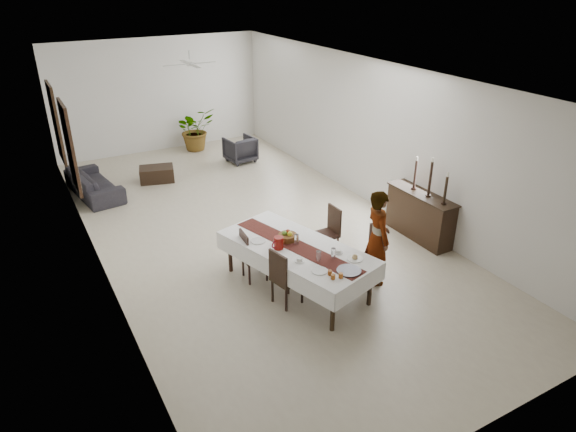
{
  "coord_description": "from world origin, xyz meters",
  "views": [
    {
      "loc": [
        -3.97,
        -8.68,
        4.89
      ],
      "look_at": [
        -0.09,
        -1.76,
        1.05
      ],
      "focal_mm": 32.0,
      "sensor_mm": 36.0,
      "label": 1
    }
  ],
  "objects": [
    {
      "name": "candlestick_near_shaft",
      "position": [
        2.78,
        -2.55,
        1.24
      ],
      "size": [
        0.05,
        0.05,
        0.51
      ],
      "primitive_type": "cylinder",
      "color": "black",
      "rests_on": "candlestick_near_base"
    },
    {
      "name": "saucer_right",
      "position": [
        0.21,
        -2.87,
        0.8
      ],
      "size": [
        0.16,
        0.16,
        0.01
      ],
      "primitive_type": "cylinder",
      "color": "silver",
      "rests_on": "tablecloth_top"
    },
    {
      "name": "table_leg_br",
      "position": [
        -0.14,
        -1.09,
        0.36
      ],
      "size": [
        0.09,
        0.09,
        0.73
      ],
      "primitive_type": "cylinder",
      "rotation": [
        0.0,
        0.0,
        0.28
      ],
      "color": "black",
      "rests_on": "floor"
    },
    {
      "name": "chair_left_near_leg_br",
      "position": [
        -0.41,
        -2.8,
        0.2
      ],
      "size": [
        0.05,
        0.05,
        0.41
      ],
      "primitive_type": "cylinder",
      "rotation": [
        0.0,
        0.0,
        0.21
      ],
      "color": "black",
      "rests_on": "floor"
    },
    {
      "name": "fan_blade_w",
      "position": [
        -0.35,
        3.0,
        2.9
      ],
      "size": [
        0.55,
        0.1,
        0.01
      ],
      "primitive_type": "cube",
      "color": "silver",
      "rests_on": "fan_hub"
    },
    {
      "name": "candlestick_near_base",
      "position": [
        2.78,
        -2.55,
        0.97
      ],
      "size": [
        0.1,
        0.1,
        0.03
      ],
      "primitive_type": "cylinder",
      "color": "black",
      "rests_on": "sideboard_top"
    },
    {
      "name": "table_runner",
      "position": [
        -0.26,
        -2.36,
        0.79
      ],
      "size": [
        1.06,
        2.59,
        0.0
      ],
      "primitive_type": "cube",
      "rotation": [
        0.0,
        0.0,
        0.28
      ],
      "color": "#5D211A",
      "rests_on": "tablecloth_top"
    },
    {
      "name": "candlestick_mid_base",
      "position": [
        2.78,
        -2.14,
        0.97
      ],
      "size": [
        0.1,
        0.1,
        0.03
      ],
      "primitive_type": "cylinder",
      "color": "black",
      "rests_on": "sideboard_top"
    },
    {
      "name": "teacup_left",
      "position": [
        -0.46,
        -2.79,
        0.82
      ],
      "size": [
        0.09,
        0.09,
        0.06
      ],
      "primitive_type": "cylinder",
      "color": "white",
      "rests_on": "saucer_left"
    },
    {
      "name": "fruit_yellow",
      "position": [
        -0.27,
        -2.14,
        0.92
      ],
      "size": [
        0.09,
        0.09,
        0.09
      ],
      "primitive_type": "sphere",
      "color": "yellow",
      "rests_on": "fruit_basket"
    },
    {
      "name": "wall_front",
      "position": [
        0.0,
        -6.0,
        1.6
      ],
      "size": [
        6.0,
        0.02,
        3.2
      ],
      "primitive_type": "cube",
      "color": "silver",
      "rests_on": "floor"
    },
    {
      "name": "fan_blade_n",
      "position": [
        0.0,
        3.35,
        2.9
      ],
      "size": [
        0.1,
        0.55,
        0.01
      ],
      "primitive_type": "cube",
      "color": "white",
      "rests_on": "fan_hub"
    },
    {
      "name": "table_leg_fl",
      "position": [
        -0.37,
        -3.62,
        0.36
      ],
      "size": [
        0.09,
        0.09,
        0.73
      ],
      "primitive_type": "cylinder",
      "rotation": [
        0.0,
        0.0,
        0.28
      ],
      "color": "black",
      "rests_on": "floor"
    },
    {
      "name": "chair_right_far_leg_br",
      "position": [
        0.6,
        -1.51,
        0.2
      ],
      "size": [
        0.04,
        0.04,
        0.4
      ],
      "primitive_type": "cylinder",
      "rotation": [
        0.0,
        0.0,
        0.01
      ],
      "color": "black",
      "rests_on": "floor"
    },
    {
      "name": "woman",
      "position": [
        1.03,
        -2.83,
        0.84
      ],
      "size": [
        0.53,
        0.69,
        1.68
      ],
      "primitive_type": "imported",
      "rotation": [
        0.0,
        0.0,
        1.33
      ],
      "color": "gray",
      "rests_on": "floor"
    },
    {
      "name": "chair_right_near_back",
      "position": [
        1.02,
        -2.84,
        0.74
      ],
      "size": [
        0.06,
        0.43,
        0.55
      ],
      "primitive_type": "cube",
      "rotation": [
        0.0,
        0.0,
        1.53
      ],
      "color": "black",
      "rests_on": "chair_right_near_seat"
    },
    {
      "name": "chair_left_near_leg_fr",
      "position": [
        -0.74,
        -2.87,
        0.2
      ],
      "size": [
        0.05,
        0.05,
        0.41
      ],
      "primitive_type": "cylinder",
      "rotation": [
        0.0,
        0.0,
        0.21
      ],
      "color": "black",
      "rests_on": "floor"
    },
    {
      "name": "plate_near_left",
      "position": [
        -0.34,
        -3.19,
        0.8
      ],
      "size": [
        0.25,
        0.25,
        0.02
      ],
      "primitive_type": "cylinder",
      "color": "silver",
      "rests_on": "tablecloth_top"
    },
    {
      "name": "wall_right",
      "position": [
        3.0,
        0.0,
        1.6
      ],
      "size": [
        0.02,
        12.0,
        3.2
      ],
      "primitive_type": "cube",
      "color": "silver",
      "rests_on": "floor"
    },
    {
      "name": "jam_jar_c",
      "position": [
        -0.27,
        -3.35,
        0.83
      ],
      "size": [
        0.07,
        0.07,
        0.08
      ],
      "primitive_type": "cylinder",
      "color": "brown",
      "rests_on": "tablecloth_top"
    },
    {
      "name": "potted_plant",
      "position": [
        0.83,
        5.47,
        0.62
      ],
      "size": [
        1.29,
        1.18,
        1.24
      ],
      "primitive_type": "imported",
      "rotation": [
        0.0,
        0.0,
        0.21
      ],
      "color": "#3A6026",
      "rests_on": "floor"
    },
    {
      "name": "tablecloth_drape_far",
      "position": [
        -0.63,
        -1.07,
        0.63
      ],
      "size": [
        1.18,
        0.35,
        0.31
      ],
      "primitive_type": "cube",
      "rotation": [
        0.0,
        0.0,
        0.28
      ],
      "color": "white",
      "rests_on": "dining_table_top"
    },
    {
      "name": "candlestick_mid_shaft",
      "position": [
        2.78,
        -2.14,
        1.31
      ],
      "size": [
        0.05,
        0.05,
        0.66
      ],
      "primitive_type": "cylinder",
      "color": "black",
      "rests_on": "candlestick_mid_base"
    },
    {
      "name": "candlestick_far_shaft",
      "position": [
        2.78,
        -1.73,
        1.26
      ],
      "size": [
        0.05,
        0.05,
        0.56
      ],
      "primitive_type": "cylinder",
      "color": "black",
      "rests_on": "candlestick_far_base"
    },
    {
      "name": "jam_jar_a",
      "position": [
        -0.17,
        -3.5,
        0.83
      ],
      "size": [
        0.07,
        0.07,
        0.08
      ],
      "primitive_type": "cylinder",
      "color": "#964C15",
      "rests_on": "tablecloth_top"
    },
    {
      "name": "table_leg_bl",
      "position": [
        -1.02,
        -1.34,
        0.36
      ],
      "size": [
        0.09,
        0.09,
        0.73
      ],
      "primitive_type": "cylinder",
      "rotation": [
        0.0,
        0.0,
        0.28
      ],
      "color": "black",
      "rests_on": "floor"
    },
    {
      "name": "pitcher_handle",
      "position": [
        -0.64,
        -2.3,
        0.89
      ],
      "size": [
        0.13,
        0.05,
        0.12
      ],
      "primitive_type": "torus",
      "rotation": [
        1.57,
        0.0,
        0.28
      ],
      "color": "maroon",
      "rests_on": "red_pitcher"
    },
    {
      "name": "sideboard_body",
      "position": [
        2.78,
        -1.99,
        0.46
      ],
      "size": [
        0.41,
        1.53,
        0.92
      ],
      "primitive_type": "cube",
      "color": "black",
      "rests_on": "floor"
    },
    {
      "name": "fan_rod",
      "position": [
        0.0,
        3.0,
        3.1
      ],
      "size": [
        0.04,
        0.04,
        0.2
      ],
      "primitive_type": "cylinder",
      "color": "silver",
      "rests_on": "ceiling"
    },
    {
      "name": "teacup_right",
      "position": [
        0.21,
        -2.87,
        0.82
      ],
      "size": [
        0.09,
        0.09,
        0.06
      ],
      "primitive_type": "cylinder",
      "color": "white",
      "rests_on": "saucer_right"
    },
    {
      "name": "tablecloth_drape_near",
      "position": [
        0.11,
        -3.64,
        0.63
      ],
      "size": [
        1.18,
        0.35,
        0.31
      ],
      "primitive_type": "cube",
      "rotation": [
        0.0,
        0.0,
        0.28
      ],
      "color": "white",
      "rests_on": "dining_table_top"
    },
    {
      "name": "tablecloth_top",
      "position": [
        -0.26,
        -2.36,
        0.78
      ],
      "size": [
        1.91,
        2.91,
        0.01
      ],
      "primitive_type": "cube",
      "rotation": [
        0.0,
        0.0,
        0.28
      ],
      "color": "white",
      "rests_on": "dining_table_top"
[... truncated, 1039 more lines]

